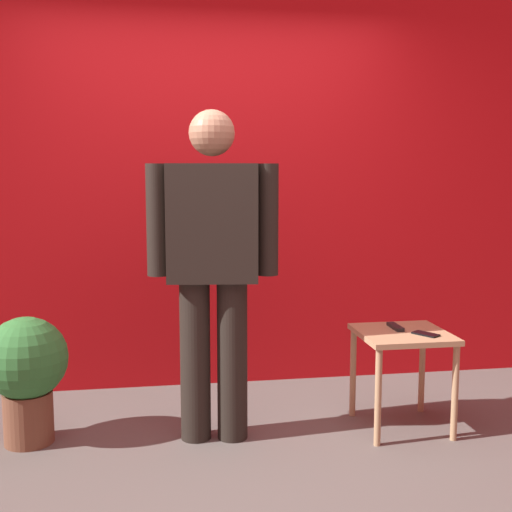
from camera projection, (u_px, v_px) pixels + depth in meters
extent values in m
plane|color=#59544F|center=(240.00, 483.00, 3.04)|extent=(12.00, 12.00, 0.00)
cube|color=#B70E13|center=(208.00, 135.00, 4.32)|extent=(5.99, 0.12, 3.38)
cylinder|color=black|center=(195.00, 361.00, 3.50)|extent=(0.18, 0.18, 0.87)
cylinder|color=black|center=(232.00, 360.00, 3.51)|extent=(0.18, 0.18, 0.87)
cube|color=black|center=(213.00, 223.00, 3.41)|extent=(0.50, 0.29, 0.62)
cube|color=#2D4784|center=(213.00, 215.00, 3.52)|extent=(0.13, 0.03, 0.52)
cube|color=#384C99|center=(213.00, 219.00, 3.53)|extent=(0.05, 0.01, 0.47)
cylinder|color=black|center=(157.00, 220.00, 3.40)|extent=(0.13, 0.13, 0.59)
cylinder|color=black|center=(267.00, 220.00, 3.41)|extent=(0.13, 0.13, 0.59)
sphere|color=#A87A5B|center=(212.00, 133.00, 3.35)|extent=(0.24, 0.24, 0.24)
cube|color=tan|center=(403.00, 334.00, 3.64)|extent=(0.49, 0.49, 0.03)
cylinder|color=tan|center=(378.00, 397.00, 3.43)|extent=(0.04, 0.04, 0.53)
cylinder|color=tan|center=(455.00, 393.00, 3.49)|extent=(0.04, 0.04, 0.53)
cylinder|color=tan|center=(353.00, 373.00, 3.85)|extent=(0.04, 0.04, 0.53)
cylinder|color=tan|center=(422.00, 369.00, 3.92)|extent=(0.04, 0.04, 0.53)
cube|color=black|center=(426.00, 334.00, 3.56)|extent=(0.14, 0.16, 0.01)
cube|color=black|center=(395.00, 327.00, 3.71)|extent=(0.04, 0.17, 0.02)
cylinder|color=brown|center=(29.00, 417.00, 3.48)|extent=(0.26, 0.26, 0.28)
sphere|color=#2D7233|center=(26.00, 358.00, 3.44)|extent=(0.44, 0.44, 0.44)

